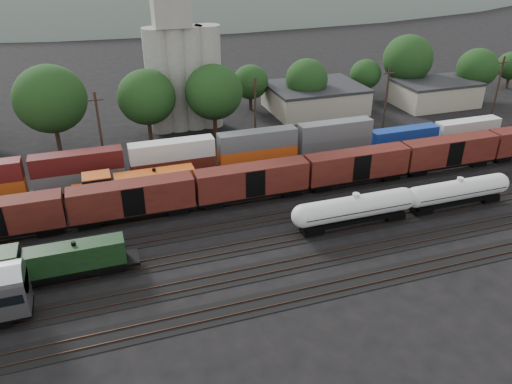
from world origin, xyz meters
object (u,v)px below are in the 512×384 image
object	(u,v)px
green_locomotive	(47,263)
tank_car_a	(355,208)
orange_locomotive	(133,185)
grain_silo	(182,67)

from	to	relation	value
green_locomotive	tank_car_a	size ratio (longest dim) A/B	1.00
orange_locomotive	grain_silo	size ratio (longest dim) A/B	0.60
green_locomotive	grain_silo	size ratio (longest dim) A/B	0.56
green_locomotive	orange_locomotive	xyz separation A→B (m)	(10.13, 15.00, 0.02)
green_locomotive	grain_silo	bearing A→B (deg)	61.30
green_locomotive	tank_car_a	xyz separation A→B (m)	(34.72, 0.00, 0.08)
green_locomotive	orange_locomotive	bearing A→B (deg)	55.97
orange_locomotive	tank_car_a	bearing A→B (deg)	-31.38
tank_car_a	orange_locomotive	size ratio (longest dim) A/B	0.94
green_locomotive	orange_locomotive	distance (m)	18.10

